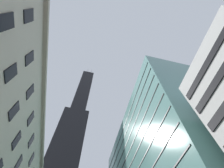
% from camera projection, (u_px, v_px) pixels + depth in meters
% --- Properties ---
extents(dark_skyscraper, '(27.73, 27.73, 200.79)m').
position_uv_depth(dark_skyscraper, '(61.00, 167.00, 94.91)').
color(dark_skyscraper, black).
rests_on(dark_skyscraper, ground).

